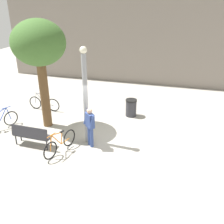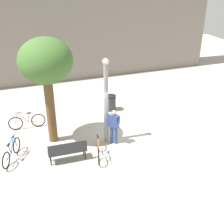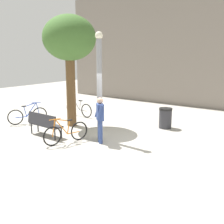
{
  "view_description": "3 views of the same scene",
  "coord_description": "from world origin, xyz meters",
  "px_view_note": "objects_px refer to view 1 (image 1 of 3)",
  "views": [
    {
      "loc": [
        2.58,
        -9.08,
        5.57
      ],
      "look_at": [
        -0.13,
        0.74,
        0.94
      ],
      "focal_mm": 40.61,
      "sensor_mm": 36.0,
      "label": 1
    },
    {
      "loc": [
        -4.54,
        -11.42,
        7.36
      ],
      "look_at": [
        -0.52,
        -0.15,
        1.31
      ],
      "focal_mm": 46.7,
      "sensor_mm": 36.0,
      "label": 2
    },
    {
      "loc": [
        5.49,
        -8.3,
        3.23
      ],
      "look_at": [
        -0.67,
        0.05,
        1.01
      ],
      "focal_mm": 44.67,
      "sensor_mm": 36.0,
      "label": 3
    }
  ],
  "objects_px": {
    "plaza_tree": "(39,45)",
    "trash_bin": "(131,108)",
    "bicycle_orange": "(60,143)",
    "bicycle_blue": "(0,122)",
    "person_by_lamppost": "(90,125)",
    "park_bench": "(31,134)",
    "bicycle_silver": "(44,103)",
    "lamppost": "(85,94)"
  },
  "relations": [
    {
      "from": "person_by_lamppost",
      "to": "bicycle_silver",
      "type": "height_order",
      "value": "person_by_lamppost"
    },
    {
      "from": "trash_bin",
      "to": "plaza_tree",
      "type": "bearing_deg",
      "value": -149.74
    },
    {
      "from": "person_by_lamppost",
      "to": "bicycle_silver",
      "type": "distance_m",
      "value": 4.59
    },
    {
      "from": "park_bench",
      "to": "person_by_lamppost",
      "type": "bearing_deg",
      "value": 16.4
    },
    {
      "from": "lamppost",
      "to": "park_bench",
      "type": "distance_m",
      "value": 2.74
    },
    {
      "from": "bicycle_orange",
      "to": "trash_bin",
      "type": "distance_m",
      "value": 4.49
    },
    {
      "from": "park_bench",
      "to": "plaza_tree",
      "type": "xyz_separation_m",
      "value": [
        -0.31,
        1.85,
        3.19
      ]
    },
    {
      "from": "person_by_lamppost",
      "to": "trash_bin",
      "type": "height_order",
      "value": "person_by_lamppost"
    },
    {
      "from": "bicycle_orange",
      "to": "bicycle_blue",
      "type": "xyz_separation_m",
      "value": [
        -3.49,
        0.98,
        0.0
      ]
    },
    {
      "from": "plaza_tree",
      "to": "bicycle_blue",
      "type": "bearing_deg",
      "value": -153.29
    },
    {
      "from": "park_bench",
      "to": "bicycle_orange",
      "type": "distance_m",
      "value": 1.31
    },
    {
      "from": "park_bench",
      "to": "trash_bin",
      "type": "relative_size",
      "value": 1.82
    },
    {
      "from": "person_by_lamppost",
      "to": "bicycle_silver",
      "type": "bearing_deg",
      "value": 142.94
    },
    {
      "from": "plaza_tree",
      "to": "bicycle_silver",
      "type": "height_order",
      "value": "plaza_tree"
    },
    {
      "from": "plaza_tree",
      "to": "bicycle_orange",
      "type": "xyz_separation_m",
      "value": [
        1.6,
        -1.93,
        -3.35
      ]
    },
    {
      "from": "plaza_tree",
      "to": "bicycle_silver",
      "type": "xyz_separation_m",
      "value": [
        -1.05,
        1.57,
        -3.35
      ]
    },
    {
      "from": "bicycle_orange",
      "to": "trash_bin",
      "type": "bearing_deg",
      "value": 63.69
    },
    {
      "from": "plaza_tree",
      "to": "trash_bin",
      "type": "relative_size",
      "value": 5.44
    },
    {
      "from": "person_by_lamppost",
      "to": "lamppost",
      "type": "bearing_deg",
      "value": 130.25
    },
    {
      "from": "person_by_lamppost",
      "to": "bicycle_orange",
      "type": "distance_m",
      "value": 1.37
    },
    {
      "from": "bicycle_silver",
      "to": "lamppost",
      "type": "bearing_deg",
      "value": -35.85
    },
    {
      "from": "bicycle_orange",
      "to": "bicycle_blue",
      "type": "bearing_deg",
      "value": 164.31
    },
    {
      "from": "bicycle_silver",
      "to": "person_by_lamppost",
      "type": "bearing_deg",
      "value": -37.06
    },
    {
      "from": "park_bench",
      "to": "trash_bin",
      "type": "xyz_separation_m",
      "value": [
        3.29,
        3.94,
        -0.1
      ]
    },
    {
      "from": "trash_bin",
      "to": "lamppost",
      "type": "bearing_deg",
      "value": -113.11
    },
    {
      "from": "bicycle_blue",
      "to": "trash_bin",
      "type": "bearing_deg",
      "value": 29.06
    },
    {
      "from": "lamppost",
      "to": "person_by_lamppost",
      "type": "distance_m",
      "value": 1.22
    },
    {
      "from": "person_by_lamppost",
      "to": "bicycle_orange",
      "type": "height_order",
      "value": "person_by_lamppost"
    },
    {
      "from": "park_bench",
      "to": "bicycle_orange",
      "type": "relative_size",
      "value": 0.92
    },
    {
      "from": "bicycle_orange",
      "to": "bicycle_silver",
      "type": "xyz_separation_m",
      "value": [
        -2.65,
        3.5,
        0.0
      ]
    },
    {
      "from": "person_by_lamppost",
      "to": "plaza_tree",
      "type": "height_order",
      "value": "plaza_tree"
    },
    {
      "from": "bicycle_blue",
      "to": "trash_bin",
      "type": "relative_size",
      "value": 1.88
    },
    {
      "from": "person_by_lamppost",
      "to": "bicycle_silver",
      "type": "xyz_separation_m",
      "value": [
        -3.63,
        2.74,
        -0.58
      ]
    },
    {
      "from": "lamppost",
      "to": "trash_bin",
      "type": "height_order",
      "value": "lamppost"
    },
    {
      "from": "person_by_lamppost",
      "to": "trash_bin",
      "type": "distance_m",
      "value": 3.46
    },
    {
      "from": "bicycle_blue",
      "to": "bicycle_silver",
      "type": "bearing_deg",
      "value": 71.53
    },
    {
      "from": "bicycle_blue",
      "to": "plaza_tree",
      "type": "bearing_deg",
      "value": 26.71
    },
    {
      "from": "plaza_tree",
      "to": "bicycle_silver",
      "type": "distance_m",
      "value": 3.85
    },
    {
      "from": "person_by_lamppost",
      "to": "bicycle_blue",
      "type": "xyz_separation_m",
      "value": [
        -4.47,
        0.23,
        -0.58
      ]
    },
    {
      "from": "plaza_tree",
      "to": "trash_bin",
      "type": "bearing_deg",
      "value": 30.26
    },
    {
      "from": "bicycle_blue",
      "to": "trash_bin",
      "type": "xyz_separation_m",
      "value": [
        5.48,
        3.05,
        0.06
      ]
    },
    {
      "from": "lamppost",
      "to": "bicycle_orange",
      "type": "bearing_deg",
      "value": -124.38
    }
  ]
}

